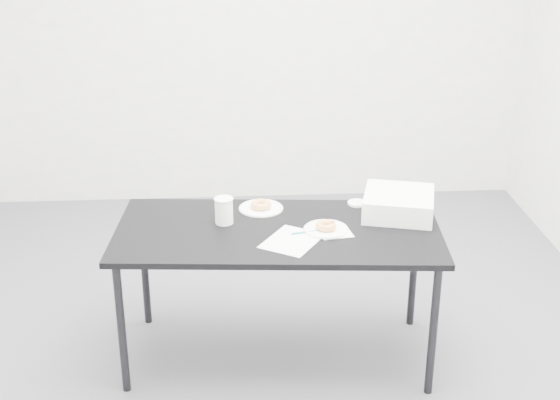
{
  "coord_description": "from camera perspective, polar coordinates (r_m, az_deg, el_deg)",
  "views": [
    {
      "loc": [
        -0.1,
        -3.45,
        2.27
      ],
      "look_at": [
        0.13,
        0.02,
        0.8
      ],
      "focal_mm": 50.0,
      "sensor_mm": 36.0,
      "label": 1
    }
  ],
  "objects": [
    {
      "name": "scorecard",
      "position": [
        3.59,
        0.89,
        -2.99
      ],
      "size": [
        0.33,
        0.35,
        0.0
      ],
      "primitive_type": "cube",
      "rotation": [
        0.0,
        0.0,
        -0.55
      ],
      "color": "white",
      "rests_on": "table"
    },
    {
      "name": "plate_near",
      "position": [
        3.69,
        3.39,
        -2.15
      ],
      "size": [
        0.21,
        0.21,
        0.01
      ],
      "primitive_type": "cylinder",
      "color": "white",
      "rests_on": "napkin"
    },
    {
      "name": "logo_patch",
      "position": [
        3.67,
        2.14,
        -2.35
      ],
      "size": [
        0.06,
        0.06,
        0.0
      ],
      "primitive_type": "cube",
      "rotation": [
        0.0,
        0.0,
        -0.55
      ],
      "color": "green",
      "rests_on": "scorecard"
    },
    {
      "name": "pen",
      "position": [
        3.66,
        1.83,
        -2.37
      ],
      "size": [
        0.13,
        0.03,
        0.01
      ],
      "primitive_type": "cylinder",
      "rotation": [
        0.0,
        1.57,
        0.2
      ],
      "color": "#0C8D76",
      "rests_on": "scorecard"
    },
    {
      "name": "donut_near",
      "position": [
        3.69,
        3.39,
        -1.88
      ],
      "size": [
        0.1,
        0.1,
        0.03
      ],
      "primitive_type": "torus",
      "rotation": [
        0.0,
        0.0,
        0.03
      ],
      "color": "#D48F43",
      "rests_on": "plate_near"
    },
    {
      "name": "coffee_cup",
      "position": [
        3.75,
        -4.12,
        -0.78
      ],
      "size": [
        0.09,
        0.09,
        0.13
      ],
      "primitive_type": "cylinder",
      "color": "white",
      "rests_on": "table"
    },
    {
      "name": "cup_lid",
      "position": [
        3.99,
        5.65,
        -0.23
      ],
      "size": [
        0.1,
        0.1,
        0.01
      ],
      "primitive_type": "cylinder",
      "color": "white",
      "rests_on": "table"
    },
    {
      "name": "donut_far",
      "position": [
        3.91,
        -1.4,
        -0.34
      ],
      "size": [
        0.13,
        0.13,
        0.03
      ],
      "primitive_type": "torus",
      "rotation": [
        0.0,
        0.0,
        -0.29
      ],
      "color": "#D48F43",
      "rests_on": "plate_far"
    },
    {
      "name": "bakery_box",
      "position": [
        3.88,
        8.67,
        -0.27
      ],
      "size": [
        0.41,
        0.41,
        0.11
      ],
      "primitive_type": "cube",
      "rotation": [
        0.0,
        0.0,
        -0.25
      ],
      "color": "white",
      "rests_on": "table"
    },
    {
      "name": "table",
      "position": [
        3.73,
        -0.15,
        -2.89
      ],
      "size": [
        1.59,
        0.84,
        0.7
      ],
      "rotation": [
        0.0,
        0.0,
        -0.08
      ],
      "color": "black",
      "rests_on": "floor"
    },
    {
      "name": "napkin",
      "position": [
        3.68,
        4.02,
        -2.34
      ],
      "size": [
        0.17,
        0.17,
        0.0
      ],
      "primitive_type": "cube",
      "rotation": [
        0.0,
        0.0,
        0.17
      ],
      "color": "white",
      "rests_on": "table"
    },
    {
      "name": "wall_back",
      "position": [
        5.53,
        -2.71,
        13.3
      ],
      "size": [
        4.0,
        0.02,
        2.7
      ],
      "primitive_type": "cube",
      "color": "white",
      "rests_on": "floor"
    },
    {
      "name": "floor",
      "position": [
        4.14,
        -1.76,
        -10.42
      ],
      "size": [
        4.0,
        4.0,
        0.0
      ],
      "primitive_type": "plane",
      "color": "#525358",
      "rests_on": "ground"
    },
    {
      "name": "plate_far",
      "position": [
        3.92,
        -1.4,
        -0.61
      ],
      "size": [
        0.22,
        0.22,
        0.01
      ],
      "primitive_type": "cylinder",
      "color": "white",
      "rests_on": "table"
    }
  ]
}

